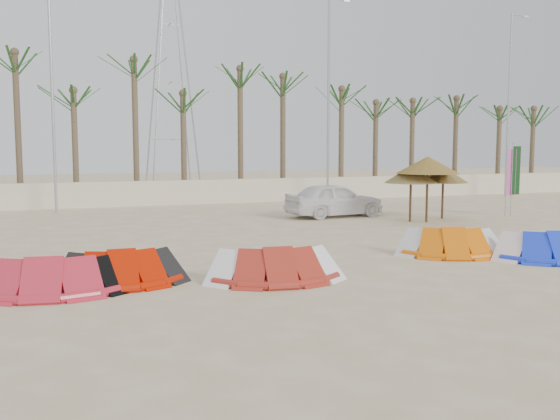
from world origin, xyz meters
name	(u,v)px	position (x,y,z in m)	size (l,w,h in m)	color
ground	(382,302)	(0.00, 0.00, 0.00)	(120.00, 120.00, 0.00)	beige
boundary_wall	(175,193)	(0.00, 22.00, 0.65)	(60.00, 0.30, 1.30)	beige
palm_line	(180,85)	(0.67, 23.50, 6.44)	(52.00, 4.00, 7.70)	brown
lamp_b	(53,88)	(-5.96, 20.00, 5.77)	(1.25, 0.14, 11.00)	#A5A8AD
lamp_c	(329,97)	(8.04, 20.00, 5.77)	(1.25, 0.14, 11.00)	#A5A8AD
lamp_d	(509,102)	(20.04, 20.00, 5.77)	(1.25, 0.14, 11.00)	#A5A8AD
pylon	(173,196)	(1.00, 28.00, 0.00)	(3.00, 3.00, 14.00)	#A5A8AD
kite_red_left	(47,272)	(-6.41, 3.41, 0.42)	(3.74, 2.03, 0.90)	red
kite_red_mid	(120,266)	(-4.83, 3.65, 0.42)	(2.95, 1.57, 0.90)	#B91600
kite_red_right	(272,263)	(-1.41, 2.78, 0.42)	(3.32, 1.88, 0.90)	#A3281B
kite_orange	(446,241)	(4.49, 4.21, 0.42)	(3.43, 2.45, 0.90)	orange
kite_blue	(548,244)	(6.75, 2.60, 0.42)	(3.64, 2.45, 0.90)	#1835E9
parasol_left	(428,165)	(8.32, 10.94, 2.36)	(2.60, 2.60, 2.71)	#4C331E
parasol_mid	(411,175)	(7.76, 11.30, 1.96)	(2.23, 2.23, 2.32)	#4C331E
parasol_right	(443,174)	(9.66, 11.77, 1.92)	(2.13, 2.13, 2.27)	#4C331E
flag_pink	(510,174)	(12.99, 11.52, 1.88)	(0.45, 0.12, 3.16)	#A5A8AD
flag_green	(515,172)	(13.21, 11.42, 1.96)	(0.45, 0.04, 3.31)	#A5A8AD
car	(334,200)	(5.55, 14.01, 0.76)	(1.79, 4.45, 1.52)	white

